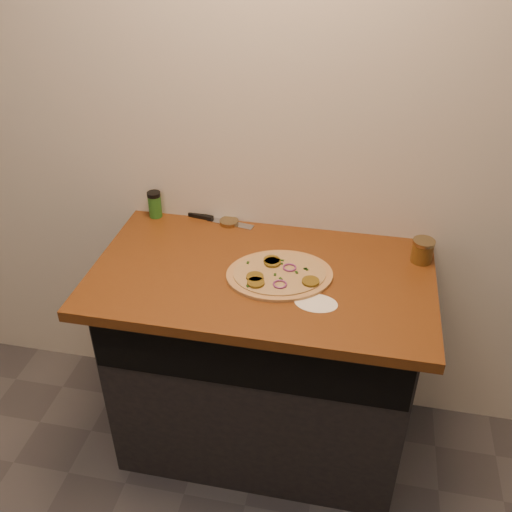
% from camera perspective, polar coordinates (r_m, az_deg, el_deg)
% --- Properties ---
extents(cabinet, '(1.10, 0.60, 0.86)m').
position_cam_1_polar(cabinet, '(2.33, 0.68, -10.63)').
color(cabinet, black).
rests_on(cabinet, ground).
extents(countertop, '(1.20, 0.70, 0.04)m').
position_cam_1_polar(countertop, '(2.02, 0.60, -2.03)').
color(countertop, brown).
rests_on(countertop, cabinet).
extents(pizza, '(0.45, 0.45, 0.02)m').
position_cam_1_polar(pizza, '(1.98, 2.34, -1.83)').
color(pizza, tan).
rests_on(pizza, countertop).
extents(chefs_knife, '(0.28, 0.08, 0.02)m').
position_cam_1_polar(chefs_knife, '(2.31, -4.16, 3.66)').
color(chefs_knife, '#B7BAC1').
rests_on(chefs_knife, countertop).
extents(mason_jar_lid, '(0.08, 0.08, 0.02)m').
position_cam_1_polar(mason_jar_lid, '(2.28, -2.72, 3.42)').
color(mason_jar_lid, '#937F55').
rests_on(mason_jar_lid, countertop).
extents(salsa_jar, '(0.08, 0.08, 0.09)m').
position_cam_1_polar(salsa_jar, '(2.12, 16.31, 0.52)').
color(salsa_jar, maroon).
rests_on(salsa_jar, countertop).
extents(spice_shaker, '(0.05, 0.05, 0.11)m').
position_cam_1_polar(spice_shaker, '(2.35, -10.09, 5.11)').
color(spice_shaker, '#26641F').
rests_on(spice_shaker, countertop).
extents(flour_spill, '(0.15, 0.15, 0.00)m').
position_cam_1_polar(flour_spill, '(1.87, 6.02, -4.70)').
color(flour_spill, white).
rests_on(flour_spill, countertop).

